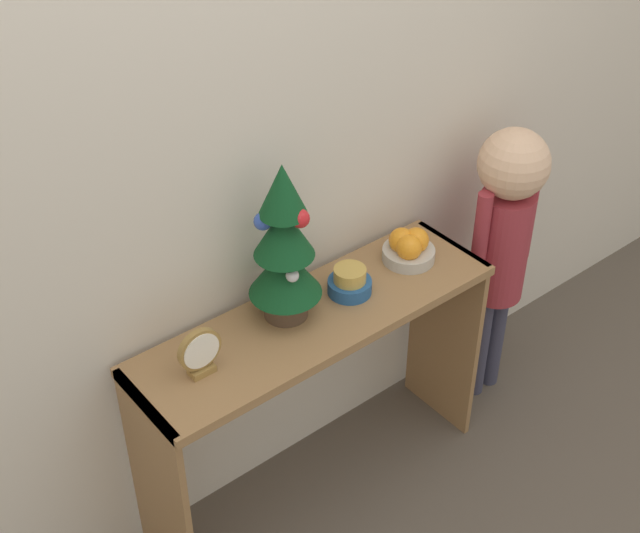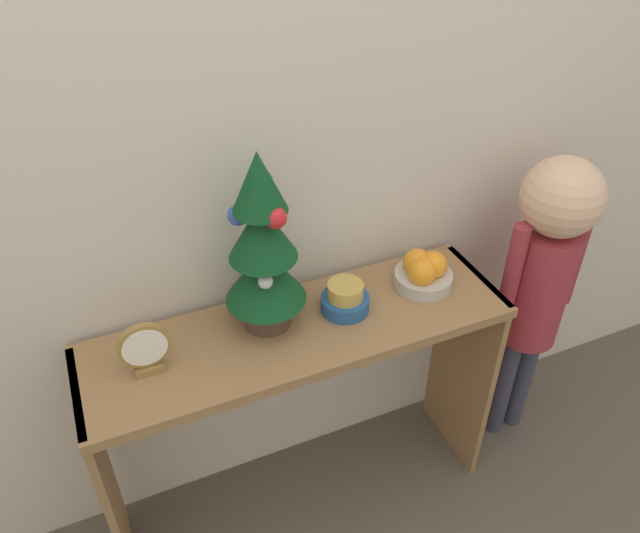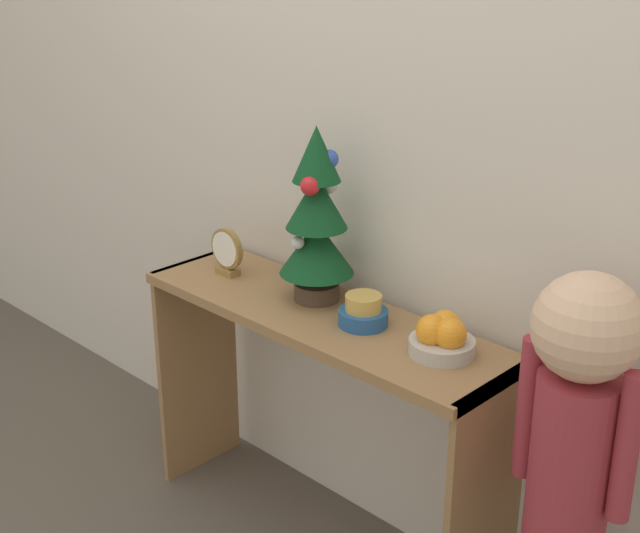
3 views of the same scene
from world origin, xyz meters
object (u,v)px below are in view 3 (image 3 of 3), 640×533
at_px(singing_bowl, 363,312).
at_px(desk_clock, 227,252).
at_px(mini_tree, 317,218).
at_px(child_figure, 576,426).
at_px(fruit_bowl, 442,337).

xyz_separation_m(singing_bowl, desk_clock, (-0.53, -0.02, 0.04)).
bearing_deg(mini_tree, singing_bowl, -10.15).
bearing_deg(child_figure, singing_bowl, 176.60).
bearing_deg(mini_tree, child_figure, -5.06).
distance_m(singing_bowl, desk_clock, 0.53).
height_order(fruit_bowl, singing_bowl, fruit_bowl).
xyz_separation_m(fruit_bowl, child_figure, (0.40, -0.05, -0.06)).
xyz_separation_m(desk_clock, child_figure, (1.18, -0.02, -0.09)).
distance_m(fruit_bowl, child_figure, 0.40).
relative_size(desk_clock, child_figure, 0.13).
bearing_deg(desk_clock, singing_bowl, 2.01).
relative_size(mini_tree, child_figure, 0.46).
xyz_separation_m(mini_tree, fruit_bowl, (0.46, -0.03, -0.20)).
height_order(mini_tree, desk_clock, mini_tree).
relative_size(fruit_bowl, singing_bowl, 1.25).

